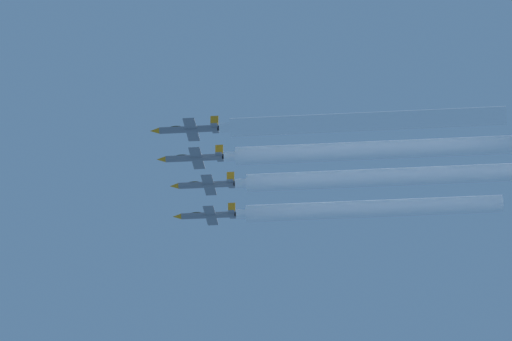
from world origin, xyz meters
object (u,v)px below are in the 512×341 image
object	(u,v)px
jet_inner_right	(206,215)
jet_far_left	(187,129)
jet_inner_left	(192,158)
jet_center	(204,185)

from	to	relation	value
jet_inner_right	jet_far_left	bearing A→B (deg)	-178.78
jet_far_left	jet_inner_left	world-z (taller)	jet_inner_left
jet_far_left	jet_inner_right	distance (m)	31.26
jet_center	jet_inner_right	xyz separation A→B (m)	(11.07, 0.99, -0.33)
jet_inner_right	jet_center	bearing A→B (deg)	-174.88
jet_far_left	jet_inner_right	size ratio (longest dim) A/B	1.00
jet_inner_left	jet_inner_right	distance (m)	21.40
jet_far_left	jet_inner_left	bearing A→B (deg)	2.16
jet_center	jet_inner_right	world-z (taller)	jet_center
jet_center	jet_inner_right	bearing A→B (deg)	5.12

